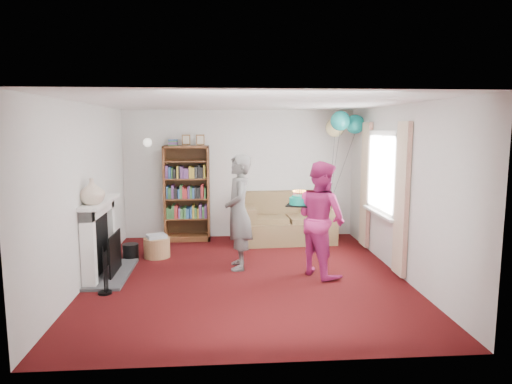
{
  "coord_description": "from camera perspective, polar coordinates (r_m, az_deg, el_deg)",
  "views": [
    {
      "loc": [
        -0.35,
        -6.45,
        2.18
      ],
      "look_at": [
        0.18,
        0.6,
        1.16
      ],
      "focal_mm": 32.0,
      "sensor_mm": 36.0,
      "label": 1
    }
  ],
  "objects": [
    {
      "name": "window_bay",
      "position": [
        7.56,
        15.49,
        0.48
      ],
      "size": [
        0.14,
        2.02,
        2.2
      ],
      "color": "white",
      "rests_on": "ground"
    },
    {
      "name": "bookcase",
      "position": [
        8.87,
        -8.61,
        -0.23
      ],
      "size": [
        0.86,
        0.42,
        2.03
      ],
      "color": "#472B14",
      "rests_on": "ground"
    },
    {
      "name": "person_magenta",
      "position": [
        6.74,
        8.12,
        -3.32
      ],
      "size": [
        0.95,
        1.03,
        1.69
      ],
      "primitive_type": "imported",
      "rotation": [
        0.0,
        0.0,
        2.07
      ],
      "color": "#AC2264",
      "rests_on": "ground"
    },
    {
      "name": "mantel_vase",
      "position": [
        6.6,
        -19.82,
        0.08
      ],
      "size": [
        0.43,
        0.43,
        0.36
      ],
      "primitive_type": "imported",
      "rotation": [
        0.0,
        0.0,
        0.3
      ],
      "color": "beige",
      "rests_on": "fireplace"
    },
    {
      "name": "wall_back",
      "position": [
        9.01,
        -2.06,
        2.27
      ],
      "size": [
        4.5,
        0.02,
        2.5
      ],
      "primitive_type": "cube",
      "color": "silver",
      "rests_on": "ground"
    },
    {
      "name": "balloons",
      "position": [
        8.66,
        10.87,
        8.31
      ],
      "size": [
        0.69,
        0.74,
        1.79
      ],
      "color": "#3F3F3F",
      "rests_on": "ground"
    },
    {
      "name": "birthday_cake",
      "position": [
        6.72,
        5.43,
        -1.13
      ],
      "size": [
        0.35,
        0.35,
        0.22
      ],
      "rotation": [
        0.0,
        0.0,
        -0.34
      ],
      "color": "black",
      "rests_on": "ground"
    },
    {
      "name": "wall_left",
      "position": [
        6.79,
        -20.6,
        -0.2
      ],
      "size": [
        0.02,
        5.0,
        2.5
      ],
      "primitive_type": "cube",
      "color": "silver",
      "rests_on": "ground"
    },
    {
      "name": "ground",
      "position": [
        6.81,
        -1.15,
        -10.46
      ],
      "size": [
        5.0,
        5.0,
        0.0
      ],
      "primitive_type": "plane",
      "color": "#330708",
      "rests_on": "ground"
    },
    {
      "name": "wall_right",
      "position": [
        7.02,
        17.58,
        0.2
      ],
      "size": [
        0.02,
        5.0,
        2.5
      ],
      "primitive_type": "cube",
      "color": "silver",
      "rests_on": "ground"
    },
    {
      "name": "fireplace",
      "position": [
        7.06,
        -18.52,
        -5.89
      ],
      "size": [
        0.55,
        1.8,
        1.12
      ],
      "color": "#3F3F42",
      "rests_on": "ground"
    },
    {
      "name": "wall_sconce",
      "position": [
        8.93,
        -13.4,
        6.05
      ],
      "size": [
        0.16,
        0.23,
        0.16
      ],
      "color": "gold",
      "rests_on": "ground"
    },
    {
      "name": "ceiling",
      "position": [
        6.47,
        -1.22,
        11.08
      ],
      "size": [
        4.5,
        5.0,
        0.01
      ],
      "primitive_type": "cube",
      "color": "white",
      "rests_on": "wall_back"
    },
    {
      "name": "sofa",
      "position": [
        8.8,
        3.84,
        -3.86
      ],
      "size": [
        1.74,
        0.92,
        0.92
      ],
      "rotation": [
        0.0,
        0.0,
        0.05
      ],
      "color": "brown",
      "rests_on": "ground"
    },
    {
      "name": "wicker_basket",
      "position": [
        7.89,
        -12.28,
        -6.71
      ],
      "size": [
        0.44,
        0.44,
        0.39
      ],
      "rotation": [
        0.0,
        0.0,
        0.41
      ],
      "color": "#A9794E",
      "rests_on": "ground"
    },
    {
      "name": "person_striped",
      "position": [
        6.98,
        -2.2,
        -2.53
      ],
      "size": [
        0.44,
        0.66,
        1.76
      ],
      "primitive_type": "imported",
      "rotation": [
        0.0,
        0.0,
        -1.54
      ],
      "color": "black",
      "rests_on": "ground"
    }
  ]
}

